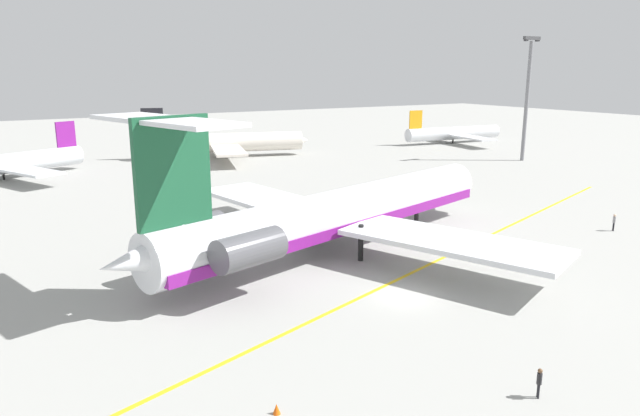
# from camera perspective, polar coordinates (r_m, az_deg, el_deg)

# --- Properties ---
(ground) EXTENTS (378.71, 378.71, 0.00)m
(ground) POSITION_cam_1_polar(r_m,az_deg,el_deg) (44.36, 8.23, -8.68)
(ground) COLOR #9E9E99
(main_jetliner) EXTENTS (45.95, 41.19, 13.64)m
(main_jetliner) POSITION_cam_1_polar(r_m,az_deg,el_deg) (53.16, 1.21, -0.57)
(main_jetliner) COLOR silver
(main_jetliner) RESTS_ON ground
(airliner_mid_right) EXTENTS (32.17, 32.17, 9.74)m
(airliner_mid_right) POSITION_cam_1_polar(r_m,az_deg,el_deg) (114.61, -9.09, 6.44)
(airliner_mid_right) COLOR silver
(airliner_mid_right) RESTS_ON ground
(airliner_far_right) EXTENTS (26.23, 25.99, 7.83)m
(airliner_far_right) POSITION_cam_1_polar(r_m,az_deg,el_deg) (139.40, 13.31, 7.25)
(airliner_far_right) COLOR silver
(airliner_far_right) RESTS_ON ground
(ground_crew_portside) EXTENTS (0.29, 0.41, 1.84)m
(ground_crew_portside) POSITION_cam_1_polar(r_m,az_deg,el_deg) (68.39, 27.13, -1.09)
(ground_crew_portside) COLOR black
(ground_crew_portside) RESTS_ON ground
(ground_crew_starboard) EXTENTS (0.27, 0.37, 1.68)m
(ground_crew_starboard) POSITION_cam_1_polar(r_m,az_deg,el_deg) (33.06, 20.91, -15.59)
(ground_crew_starboard) COLOR black
(ground_crew_starboard) RESTS_ON ground
(safety_cone_wingtip) EXTENTS (0.40, 0.40, 0.55)m
(safety_cone_wingtip) POSITION_cam_1_polar(r_m,az_deg,el_deg) (30.30, -4.32, -19.24)
(safety_cone_wingtip) COLOR #EA590F
(safety_cone_wingtip) RESTS_ON ground
(taxiway_centreline) EXTENTS (95.65, 32.24, 0.01)m
(taxiway_centreline) POSITION_cam_1_polar(r_m,az_deg,el_deg) (48.09, 8.03, -6.88)
(taxiway_centreline) COLOR gold
(taxiway_centreline) RESTS_ON ground
(light_mast) EXTENTS (4.00, 0.70, 22.56)m
(light_mast) POSITION_cam_1_polar(r_m,az_deg,el_deg) (114.59, 19.86, 10.64)
(light_mast) COLOR slate
(light_mast) RESTS_ON ground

